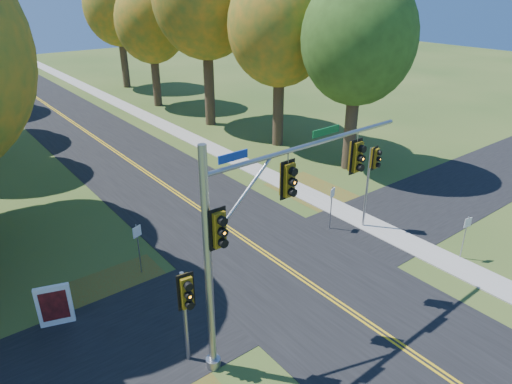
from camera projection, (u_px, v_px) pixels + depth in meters
ground at (318, 290)px, 19.20m from camera, size 160.00×160.00×0.00m
road_main at (318, 290)px, 19.19m from camera, size 8.00×160.00×0.02m
road_cross at (287, 268)px, 20.62m from camera, size 60.00×6.00×0.02m
centerline_left at (317, 290)px, 19.13m from camera, size 0.10×160.00×0.01m
centerline_right at (320, 288)px, 19.24m from camera, size 0.10×160.00×0.01m
sidewalk_east at (407, 242)px, 22.64m from camera, size 1.60×160.00×0.06m
leaf_patch_w_near at (134, 302)px, 18.44m from camera, size 4.00×6.00×0.00m
leaf_patch_e at (328, 198)px, 27.28m from camera, size 3.50×8.00×0.00m
tree_e_a at (358, 39)px, 28.35m from camera, size 7.20×7.20×12.73m
tree_e_b at (280, 26)px, 32.73m from camera, size 7.60×7.60×13.33m
tree_e_d at (151, 22)px, 44.45m from camera, size 7.00×7.00×12.32m
tree_e_e at (118, 7)px, 52.39m from camera, size 7.80×7.80×13.74m
traffic_mast at (264, 215)px, 14.45m from camera, size 8.69×0.83×7.88m
east_signal_pole at (373, 167)px, 22.67m from camera, size 0.51×0.60×4.49m
ped_signal_pole at (186, 298)px, 14.37m from camera, size 0.58×0.67×3.66m
info_kiosk at (55, 306)px, 16.94m from camera, size 1.23×0.56×1.71m
reg_sign_e_north at (332, 201)px, 23.27m from camera, size 0.44×0.19×2.40m
reg_sign_e_south at (466, 230)px, 20.77m from camera, size 0.42×0.11×2.20m
reg_sign_w at (138, 240)px, 19.66m from camera, size 0.44×0.20×2.42m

